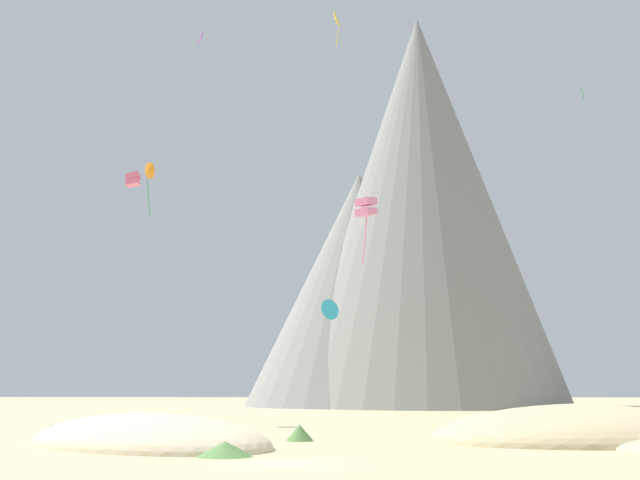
{
  "coord_description": "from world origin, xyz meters",
  "views": [
    {
      "loc": [
        3.05,
        -31.37,
        3.04
      ],
      "look_at": [
        -0.44,
        43.8,
        17.75
      ],
      "focal_mm": 42.29,
      "sensor_mm": 36.0,
      "label": 1
    }
  ],
  "objects_px": {
    "kite_yellow_high": "(336,20)",
    "kite_orange_mid": "(149,172)",
    "bush_mid_center": "(495,428)",
    "kite_rainbow_mid": "(133,179)",
    "rock_massif": "(404,227)",
    "bush_far_left": "(225,449)",
    "bush_far_right": "(51,430)",
    "kite_cyan_low": "(330,310)",
    "kite_green_high": "(583,94)",
    "bush_low_patch": "(161,442)",
    "kite_violet_high": "(201,38)",
    "bush_scatter_east": "(300,433)",
    "kite_pink_mid": "(366,207)"
  },
  "relations": [
    {
      "from": "bush_far_left",
      "to": "bush_far_right",
      "type": "height_order",
      "value": "bush_far_left"
    },
    {
      "from": "bush_low_patch",
      "to": "kite_rainbow_mid",
      "type": "height_order",
      "value": "kite_rainbow_mid"
    },
    {
      "from": "bush_low_patch",
      "to": "bush_scatter_east",
      "type": "distance_m",
      "value": 8.8
    },
    {
      "from": "rock_massif",
      "to": "kite_pink_mid",
      "type": "height_order",
      "value": "rock_massif"
    },
    {
      "from": "kite_rainbow_mid",
      "to": "rock_massif",
      "type": "bearing_deg",
      "value": 149.9
    },
    {
      "from": "kite_violet_high",
      "to": "kite_yellow_high",
      "type": "xyz_separation_m",
      "value": [
        11.96,
        11.98,
        7.67
      ]
    },
    {
      "from": "bush_scatter_east",
      "to": "rock_massif",
      "type": "xyz_separation_m",
      "value": [
        11.45,
        78.21,
        28.58
      ]
    },
    {
      "from": "rock_massif",
      "to": "kite_green_high",
      "type": "relative_size",
      "value": 51.44
    },
    {
      "from": "kite_orange_mid",
      "to": "kite_violet_high",
      "type": "height_order",
      "value": "kite_violet_high"
    },
    {
      "from": "rock_massif",
      "to": "bush_far_right",
      "type": "bearing_deg",
      "value": -110.76
    },
    {
      "from": "rock_massif",
      "to": "kite_yellow_high",
      "type": "height_order",
      "value": "rock_massif"
    },
    {
      "from": "kite_orange_mid",
      "to": "kite_violet_high",
      "type": "xyz_separation_m",
      "value": [
        6.09,
        -6.59,
        10.59
      ]
    },
    {
      "from": "kite_green_high",
      "to": "kite_orange_mid",
      "type": "height_order",
      "value": "kite_green_high"
    },
    {
      "from": "kite_cyan_low",
      "to": "kite_rainbow_mid",
      "type": "xyz_separation_m",
      "value": [
        -16.69,
        -24.19,
        9.25
      ]
    },
    {
      "from": "kite_yellow_high",
      "to": "bush_far_right",
      "type": "bearing_deg",
      "value": -22.16
    },
    {
      "from": "bush_far_right",
      "to": "kite_pink_mid",
      "type": "relative_size",
      "value": 0.4
    },
    {
      "from": "bush_far_left",
      "to": "kite_cyan_low",
      "type": "xyz_separation_m",
      "value": [
        2.87,
        53.66,
        11.61
      ]
    },
    {
      "from": "kite_yellow_high",
      "to": "kite_orange_mid",
      "type": "bearing_deg",
      "value": -60.68
    },
    {
      "from": "kite_orange_mid",
      "to": "kite_pink_mid",
      "type": "distance_m",
      "value": 28.66
    },
    {
      "from": "rock_massif",
      "to": "kite_orange_mid",
      "type": "xyz_separation_m",
      "value": [
        -28.04,
        -53.24,
        -5.52
      ]
    },
    {
      "from": "bush_low_patch",
      "to": "kite_cyan_low",
      "type": "xyz_separation_m",
      "value": [
        6.79,
        49.55,
        11.59
      ]
    },
    {
      "from": "bush_far_right",
      "to": "kite_yellow_high",
      "type": "distance_m",
      "value": 51.93
    },
    {
      "from": "bush_scatter_east",
      "to": "bush_far_right",
      "type": "bearing_deg",
      "value": 164.07
    },
    {
      "from": "bush_far_left",
      "to": "kite_green_high",
      "type": "distance_m",
      "value": 62.09
    },
    {
      "from": "bush_far_left",
      "to": "bush_far_right",
      "type": "xyz_separation_m",
      "value": [
        -13.82,
        14.7,
        -0.01
      ]
    },
    {
      "from": "kite_pink_mid",
      "to": "kite_cyan_low",
      "type": "bearing_deg",
      "value": -45.35
    },
    {
      "from": "bush_far_left",
      "to": "kite_green_high",
      "type": "bearing_deg",
      "value": 54.55
    },
    {
      "from": "bush_low_patch",
      "to": "kite_pink_mid",
      "type": "distance_m",
      "value": 22.37
    },
    {
      "from": "kite_violet_high",
      "to": "kite_orange_mid",
      "type": "bearing_deg",
      "value": -119.4
    },
    {
      "from": "bush_far_left",
      "to": "kite_violet_high",
      "type": "height_order",
      "value": "kite_violet_high"
    },
    {
      "from": "bush_far_right",
      "to": "kite_green_high",
      "type": "xyz_separation_m",
      "value": [
        44.18,
        27.95,
        33.39
      ]
    },
    {
      "from": "rock_massif",
      "to": "kite_violet_high",
      "type": "distance_m",
      "value": 63.93
    },
    {
      "from": "kite_violet_high",
      "to": "kite_rainbow_mid",
      "type": "height_order",
      "value": "kite_violet_high"
    },
    {
      "from": "bush_mid_center",
      "to": "kite_yellow_high",
      "type": "xyz_separation_m",
      "value": [
        -10.95,
        23.29,
        41.4
      ]
    },
    {
      "from": "bush_low_patch",
      "to": "bush_far_right",
      "type": "xyz_separation_m",
      "value": [
        -9.9,
        10.59,
        -0.02
      ]
    },
    {
      "from": "bush_far_right",
      "to": "kite_rainbow_mid",
      "type": "relative_size",
      "value": 1.46
    },
    {
      "from": "bush_low_patch",
      "to": "kite_violet_high",
      "type": "relative_size",
      "value": 2.1
    },
    {
      "from": "bush_far_left",
      "to": "kite_yellow_high",
      "type": "xyz_separation_m",
      "value": [
        4.06,
        40.37,
        41.45
      ]
    },
    {
      "from": "kite_green_high",
      "to": "kite_rainbow_mid",
      "type": "relative_size",
      "value": 0.99
    },
    {
      "from": "kite_violet_high",
      "to": "bush_scatter_east",
      "type": "bearing_deg",
      "value": 47.57
    },
    {
      "from": "bush_mid_center",
      "to": "kite_violet_high",
      "type": "height_order",
      "value": "kite_violet_high"
    },
    {
      "from": "bush_mid_center",
      "to": "bush_low_patch",
      "type": "relative_size",
      "value": 0.52
    },
    {
      "from": "bush_mid_center",
      "to": "bush_scatter_east",
      "type": "bearing_deg",
      "value": -150.38
    },
    {
      "from": "bush_scatter_east",
      "to": "kite_violet_high",
      "type": "xyz_separation_m",
      "value": [
        -10.5,
        18.37,
        33.65
      ]
    },
    {
      "from": "kite_cyan_low",
      "to": "kite_yellow_high",
      "type": "bearing_deg",
      "value": 59.03
    },
    {
      "from": "bush_scatter_east",
      "to": "rock_massif",
      "type": "height_order",
      "value": "rock_massif"
    },
    {
      "from": "bush_mid_center",
      "to": "kite_rainbow_mid",
      "type": "height_order",
      "value": "kite_rainbow_mid"
    },
    {
      "from": "kite_rainbow_mid",
      "to": "kite_pink_mid",
      "type": "distance_m",
      "value": 24.75
    },
    {
      "from": "kite_cyan_low",
      "to": "kite_orange_mid",
      "type": "xyz_separation_m",
      "value": [
        -16.87,
        -18.69,
        11.58
      ]
    },
    {
      "from": "kite_cyan_low",
      "to": "kite_orange_mid",
      "type": "distance_m",
      "value": 27.71
    }
  ]
}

